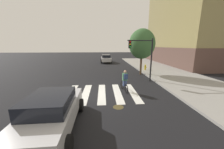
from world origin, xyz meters
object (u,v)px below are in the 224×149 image
(manhole_cover, at_px, (118,107))
(cyclist, at_px, (125,81))
(sedan_mid, at_px, (106,58))
(traffic_light_near, at_px, (143,53))
(fire_hydrant, at_px, (145,67))
(sedan_near, at_px, (52,111))
(street_tree_near, at_px, (142,44))

(manhole_cover, distance_m, cyclist, 2.92)
(sedan_mid, relative_size, cyclist, 2.83)
(traffic_light_near, bearing_deg, fire_hydrant, 68.79)
(fire_hydrant, bearing_deg, sedan_mid, 118.65)
(sedan_near, height_order, traffic_light_near, traffic_light_near)
(sedan_mid, xyz_separation_m, fire_hydrant, (5.31, -9.73, -0.31))
(traffic_light_near, bearing_deg, sedan_mid, 102.08)
(manhole_cover, bearing_deg, sedan_near, -149.47)
(manhole_cover, xyz_separation_m, fire_hydrant, (5.11, 10.71, 0.53))
(sedan_near, distance_m, fire_hydrant, 14.93)
(cyclist, bearing_deg, manhole_cover, -106.96)
(fire_hydrant, bearing_deg, street_tree_near, -121.09)
(sedan_mid, distance_m, traffic_light_near, 15.57)
(street_tree_near, bearing_deg, sedan_mid, 108.76)
(sedan_near, relative_size, sedan_mid, 0.97)
(manhole_cover, relative_size, traffic_light_near, 0.15)
(sedan_mid, bearing_deg, fire_hydrant, -61.35)
(sedan_mid, bearing_deg, street_tree_near, -71.24)
(sedan_mid, bearing_deg, cyclist, -86.71)
(cyclist, bearing_deg, street_tree_near, 63.03)
(manhole_cover, relative_size, street_tree_near, 0.12)
(sedan_near, bearing_deg, manhole_cover, 30.53)
(manhole_cover, bearing_deg, fire_hydrant, 64.51)
(sedan_near, bearing_deg, cyclist, 49.19)
(fire_hydrant, distance_m, street_tree_near, 4.03)
(sedan_near, distance_m, traffic_light_near, 9.59)
(street_tree_near, bearing_deg, cyclist, -116.97)
(manhole_cover, relative_size, cyclist, 0.38)
(sedan_mid, bearing_deg, manhole_cover, -89.42)
(manhole_cover, distance_m, street_tree_near, 10.10)
(traffic_light_near, xyz_separation_m, street_tree_near, (0.80, 3.23, 0.85))
(cyclist, xyz_separation_m, traffic_light_near, (2.21, 2.67, 2.02))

